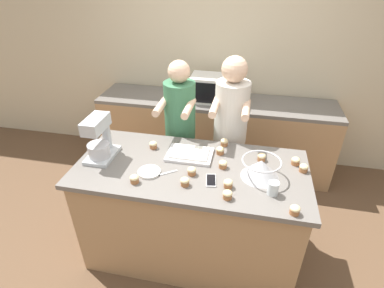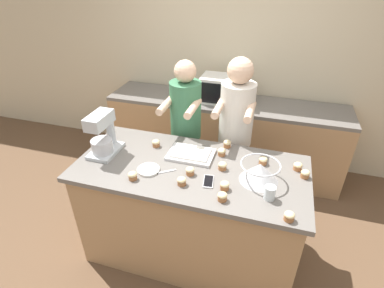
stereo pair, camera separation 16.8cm
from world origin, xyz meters
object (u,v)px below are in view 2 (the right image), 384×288
(knife, at_px, (160,173))
(cupcake_0, at_px, (190,171))
(cupcake_9, at_px, (222,166))
(cupcake_10, at_px, (263,160))
(person_right, at_px, (234,140))
(cupcake_6, at_px, (305,174))
(microwave_oven, at_px, (225,89))
(small_plate, at_px, (148,170))
(cupcake_12, at_px, (133,176))
(cupcake_8, at_px, (227,144))
(cupcake_2, at_px, (298,166))
(cupcake_5, at_px, (156,143))
(person_left, at_px, (186,136))
(cupcake_4, at_px, (289,216))
(mixing_bowl, at_px, (260,172))
(cell_phone, at_px, (208,181))
(cupcake_11, at_px, (222,197))
(stand_mixer, at_px, (103,136))
(cupcake_1, at_px, (222,152))
(baking_tray, at_px, (191,154))
(cupcake_7, at_px, (225,186))
(drinking_glass, at_px, (270,193))

(knife, xyz_separation_m, cupcake_0, (0.22, 0.05, 0.03))
(cupcake_9, distance_m, cupcake_10, 0.33)
(person_right, relative_size, cupcake_6, 25.64)
(microwave_oven, xyz_separation_m, cupcake_9, (0.26, -1.37, -0.07))
(person_right, bearing_deg, small_plate, -125.22)
(cupcake_0, distance_m, cupcake_6, 0.84)
(cupcake_12, bearing_deg, cupcake_8, 48.11)
(person_right, distance_m, cupcake_2, 0.69)
(cupcake_0, height_order, cupcake_5, same)
(person_right, bearing_deg, cupcake_12, -124.08)
(person_left, relative_size, cupcake_4, 24.66)
(mixing_bowl, height_order, cupcake_5, mixing_bowl)
(cupcake_8, distance_m, cupcake_12, 0.85)
(cell_phone, height_order, cupcake_0, cupcake_0)
(cupcake_11, bearing_deg, knife, 162.77)
(cell_phone, height_order, knife, cell_phone)
(stand_mixer, bearing_deg, cupcake_4, -13.23)
(cupcake_6, bearing_deg, cupcake_11, -141.75)
(cupcake_0, xyz_separation_m, cupcake_2, (0.76, 0.29, 0.00))
(cupcake_5, bearing_deg, cupcake_0, -36.67)
(stand_mixer, bearing_deg, cupcake_1, 14.53)
(small_plate, bearing_deg, person_left, 85.84)
(baking_tray, height_order, cupcake_7, cupcake_7)
(microwave_oven, bearing_deg, knife, -96.49)
(small_plate, xyz_separation_m, cupcake_7, (0.60, -0.05, 0.02))
(stand_mixer, distance_m, microwave_oven, 1.60)
(person_left, height_order, cupcake_4, person_left)
(small_plate, bearing_deg, drinking_glass, -3.39)
(person_right, bearing_deg, cupcake_4, -62.78)
(knife, bearing_deg, microwave_oven, 83.51)
(baking_tray, height_order, microwave_oven, microwave_oven)
(drinking_glass, xyz_separation_m, cupcake_7, (-0.30, 0.01, -0.02))
(cupcake_5, relative_size, cupcake_12, 1.00)
(stand_mixer, bearing_deg, cupcake_5, 30.45)
(baking_tray, height_order, small_plate, baking_tray)
(microwave_oven, distance_m, cupcake_6, 1.56)
(cell_phone, height_order, cupcake_8, cupcake_8)
(stand_mixer, height_order, small_plate, stand_mixer)
(stand_mixer, distance_m, cupcake_9, 0.98)
(cupcake_9, bearing_deg, stand_mixer, -176.92)
(drinking_glass, bearing_deg, mixing_bowl, 116.32)
(cupcake_11, bearing_deg, small_plate, 165.05)
(stand_mixer, bearing_deg, cupcake_9, 3.08)
(stand_mixer, xyz_separation_m, cupcake_10, (1.26, 0.21, -0.13))
(cupcake_12, bearing_deg, cupcake_11, -2.76)
(cupcake_6, bearing_deg, cupcake_12, -162.19)
(cell_phone, relative_size, cupcake_6, 2.37)
(person_left, height_order, cupcake_8, person_left)
(person_left, bearing_deg, cupcake_7, -55.86)
(person_left, relative_size, stand_mixer, 4.47)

